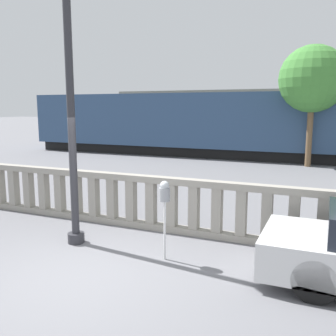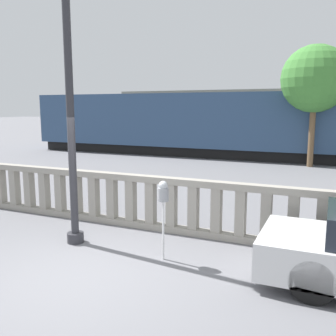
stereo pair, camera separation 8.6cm
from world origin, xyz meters
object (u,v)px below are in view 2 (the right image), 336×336
Objects in this scene: lamppost at (69,80)px; train_far at (250,116)px; tree_left at (315,79)px; train_near at (204,123)px; parking_meter at (163,196)px.

train_far is at bearing 92.66° from lamppost.
tree_left is at bearing 73.17° from lamppost.
lamppost is 12.86m from tree_left.
lamppost is at bearing -81.72° from train_near.
parking_meter is at bearing -82.15° from train_far.
tree_left reaches higher than train_near.
parking_meter is at bearing -98.03° from tree_left.
tree_left reaches higher than parking_meter.
train_near is 6.45m from tree_left.
train_far reaches higher than train_near.
parking_meter is (1.97, -0.06, -2.03)m from lamppost.
lamppost is 2.83m from parking_meter.
lamppost is at bearing 178.23° from parking_meter.
lamppost is 21.56m from train_far.
train_near is at bearing 105.81° from parking_meter.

